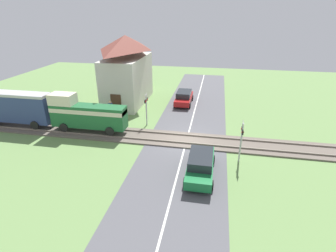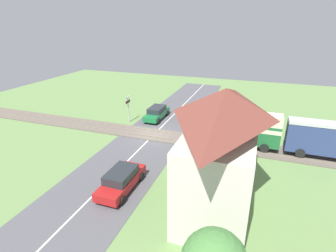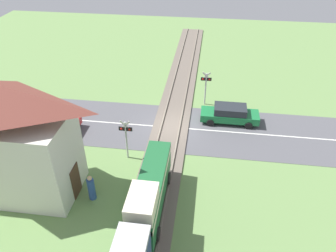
{
  "view_description": "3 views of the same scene",
  "coord_description": "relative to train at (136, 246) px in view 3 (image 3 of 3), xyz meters",
  "views": [
    {
      "loc": [
        -19.11,
        -2.04,
        9.89
      ],
      "look_at": [
        0.0,
        1.55,
        1.2
      ],
      "focal_mm": 28.0,
      "sensor_mm": 36.0,
      "label": 1
    },
    {
      "loc": [
        22.29,
        9.4,
        10.69
      ],
      "look_at": [
        0.0,
        1.55,
        1.2
      ],
      "focal_mm": 28.0,
      "sensor_mm": 36.0,
      "label": 2
    },
    {
      "loc": [
        -2.67,
        21.05,
        14.7
      ],
      "look_at": [
        0.0,
        1.55,
        1.2
      ],
      "focal_mm": 35.0,
      "sensor_mm": 36.0,
      "label": 3
    }
  ],
  "objects": [
    {
      "name": "station_building",
      "position": [
        8.58,
        -4.42,
        1.76
      ],
      "size": [
        8.44,
        4.09,
        7.42
      ],
      "color": "beige",
      "rests_on": "ground_plane"
    },
    {
      "name": "road_surface",
      "position": [
        0.0,
        -12.22,
        -1.85
      ],
      "size": [
        48.0,
        6.4,
        0.02
      ],
      "color": "#515156",
      "rests_on": "ground_plane"
    },
    {
      "name": "train",
      "position": [
        0.0,
        0.0,
        0.0
      ],
      "size": [
        1.58,
        13.71,
        3.18
      ],
      "color": "#1E6033",
      "rests_on": "track_bed"
    },
    {
      "name": "ground_plane",
      "position": [
        0.0,
        -12.22,
        -1.86
      ],
      "size": [
        60.0,
        60.0,
        0.0
      ],
      "primitive_type": "plane",
      "color": "#66894C"
    },
    {
      "name": "car_near_crossing",
      "position": [
        -4.56,
        -13.66,
        -1.1
      ],
      "size": [
        4.59,
        1.8,
        1.45
      ],
      "color": "#197038",
      "rests_on": "ground_plane"
    },
    {
      "name": "car_far_side",
      "position": [
        9.17,
        -10.78,
        -1.09
      ],
      "size": [
        4.38,
        1.85,
        1.46
      ],
      "color": "#A81919",
      "rests_on": "ground_plane"
    },
    {
      "name": "pedestrian_by_station",
      "position": [
        3.67,
        -4.21,
        -1.06
      ],
      "size": [
        0.43,
        0.43,
        1.75
      ],
      "color": "#2D4C8E",
      "rests_on": "ground_plane"
    },
    {
      "name": "crossing_signal_east_approach",
      "position": [
        2.48,
        -8.2,
        0.11
      ],
      "size": [
        0.9,
        0.18,
        3.06
      ],
      "color": "#B7B7B7",
      "rests_on": "ground_plane"
    },
    {
      "name": "crossing_signal_west_approach",
      "position": [
        -2.48,
        -16.24,
        0.11
      ],
      "size": [
        0.9,
        0.18,
        3.06
      ],
      "color": "#B7B7B7",
      "rests_on": "ground_plane"
    },
    {
      "name": "track_bed",
      "position": [
        0.0,
        -12.22,
        -1.79
      ],
      "size": [
        2.8,
        48.0,
        0.24
      ],
      "color": "#665B51",
      "rests_on": "ground_plane"
    }
  ]
}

